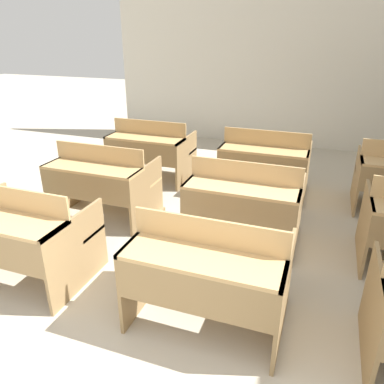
# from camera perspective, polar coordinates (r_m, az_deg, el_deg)

# --- Properties ---
(wall_back) EXTENTS (6.56, 0.06, 3.17)m
(wall_back) POSITION_cam_1_polar(r_m,az_deg,el_deg) (7.32, 14.05, 19.16)
(wall_back) COLOR beige
(wall_back) RESTS_ON ground_plane
(bench_front_left) EXTENTS (1.11, 0.80, 0.88)m
(bench_front_left) POSITION_cam_1_polar(r_m,az_deg,el_deg) (3.55, -24.72, -5.65)
(bench_front_left) COLOR #97784E
(bench_front_left) RESTS_ON ground_plane
(bench_front_center) EXTENTS (1.11, 0.80, 0.88)m
(bench_front_center) POSITION_cam_1_polar(r_m,az_deg,el_deg) (2.77, 2.57, -11.86)
(bench_front_center) COLOR #93744A
(bench_front_center) RESTS_ON ground_plane
(bench_second_left) EXTENTS (1.11, 0.80, 0.88)m
(bench_second_left) POSITION_cam_1_polar(r_m,az_deg,el_deg) (4.46, -13.48, 1.75)
(bench_second_left) COLOR #94754B
(bench_second_left) RESTS_ON ground_plane
(bench_second_center) EXTENTS (1.11, 0.80, 0.88)m
(bench_second_center) POSITION_cam_1_polar(r_m,az_deg,el_deg) (3.84, 7.92, -1.40)
(bench_second_center) COLOR #9A7B51
(bench_second_center) RESTS_ON ground_plane
(bench_third_left) EXTENTS (1.11, 0.80, 0.88)m
(bench_third_left) POSITION_cam_1_polar(r_m,az_deg,el_deg) (5.53, -6.29, 6.48)
(bench_third_left) COLOR olive
(bench_third_left) RESTS_ON ground_plane
(bench_third_center) EXTENTS (1.11, 0.80, 0.88)m
(bench_third_center) POSITION_cam_1_polar(r_m,az_deg,el_deg) (5.05, 11.02, 4.54)
(bench_third_center) COLOR olive
(bench_third_center) RESTS_ON ground_plane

